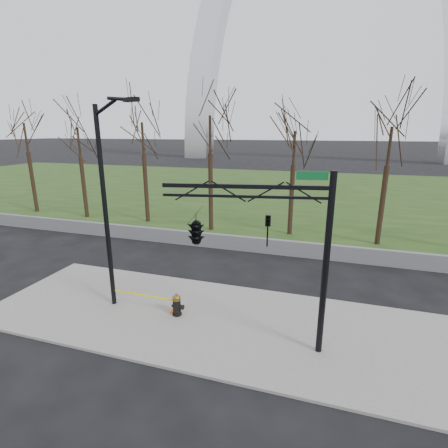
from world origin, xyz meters
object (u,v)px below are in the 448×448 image
(traffic_cone, at_px, (175,304))
(traffic_signal_mast, at_px, (221,230))
(street_light, at_px, (107,196))
(fire_hydrant, at_px, (177,305))

(traffic_cone, bearing_deg, traffic_signal_mast, -31.27)
(street_light, height_order, traffic_signal_mast, street_light)
(fire_hydrant, distance_m, traffic_signal_mast, 4.42)
(fire_hydrant, relative_size, traffic_signal_mast, 0.15)
(fire_hydrant, xyz_separation_m, traffic_signal_mast, (2.20, -1.24, 3.63))
(traffic_cone, xyz_separation_m, street_light, (-2.52, -0.23, 4.26))
(traffic_signal_mast, bearing_deg, fire_hydrant, 139.83)
(traffic_cone, height_order, street_light, street_light)
(traffic_cone, bearing_deg, street_light, -174.71)
(fire_hydrant, height_order, traffic_cone, fire_hydrant)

